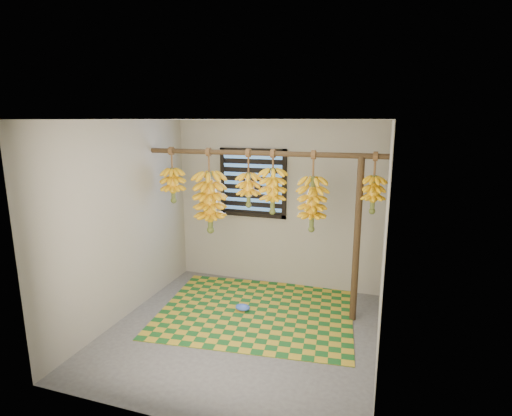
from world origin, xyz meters
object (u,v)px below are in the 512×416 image
at_px(woven_mat, 256,311).
at_px(banana_bunch_b, 210,202).
at_px(plastic_bag, 243,307).
at_px(banana_bunch_d, 273,191).
at_px(banana_bunch_c, 249,190).
at_px(banana_bunch_a, 173,185).
at_px(banana_bunch_f, 373,194).
at_px(banana_bunch_e, 312,204).
at_px(support_post, 357,241).

height_order(woven_mat, banana_bunch_b, banana_bunch_b).
xyz_separation_m(plastic_bag, banana_bunch_b, (-0.52, 0.22, 1.30)).
bearing_deg(banana_bunch_d, banana_bunch_c, 180.00).
relative_size(plastic_bag, banana_bunch_a, 0.27).
bearing_deg(woven_mat, banana_bunch_d, 49.25).
distance_m(woven_mat, banana_bunch_c, 1.56).
relative_size(woven_mat, banana_bunch_f, 3.45).
bearing_deg(banana_bunch_e, plastic_bag, -164.87).
bearing_deg(banana_bunch_b, banana_bunch_d, -0.00).
bearing_deg(woven_mat, banana_bunch_e, 15.58).
relative_size(woven_mat, banana_bunch_d, 3.06).
height_order(banana_bunch_e, banana_bunch_f, same).
height_order(banana_bunch_c, banana_bunch_f, same).
bearing_deg(banana_bunch_f, banana_bunch_c, 180.00).
xyz_separation_m(plastic_bag, banana_bunch_d, (0.32, 0.22, 1.50)).
bearing_deg(plastic_bag, woven_mat, 13.39).
bearing_deg(banana_bunch_f, banana_bunch_d, -180.00).
bearing_deg(support_post, banana_bunch_c, 180.00).
height_order(woven_mat, banana_bunch_f, banana_bunch_f).
relative_size(banana_bunch_b, banana_bunch_f, 1.57).
bearing_deg(banana_bunch_c, banana_bunch_e, 0.00).
bearing_deg(plastic_bag, banana_bunch_a, 168.20).
bearing_deg(banana_bunch_f, banana_bunch_e, 180.00).
bearing_deg(plastic_bag, banana_bunch_b, 157.16).
xyz_separation_m(woven_mat, banana_bunch_b, (-0.69, 0.18, 1.35)).
xyz_separation_m(banana_bunch_e, banana_bunch_f, (0.69, 0.00, 0.16)).
height_order(support_post, banana_bunch_c, banana_bunch_c).
relative_size(banana_bunch_c, banana_bunch_e, 0.75).
xyz_separation_m(support_post, banana_bunch_d, (-1.03, -0.00, 0.55)).
relative_size(banana_bunch_a, banana_bunch_d, 0.93).
height_order(banana_bunch_c, banana_bunch_e, same).
distance_m(banana_bunch_a, banana_bunch_b, 0.57).
bearing_deg(banana_bunch_c, woven_mat, -48.64).
distance_m(banana_bunch_a, banana_bunch_f, 2.56).
height_order(support_post, woven_mat, support_post).
xyz_separation_m(banana_bunch_b, banana_bunch_e, (1.34, 0.00, 0.06)).
relative_size(woven_mat, plastic_bag, 12.25).
xyz_separation_m(plastic_bag, banana_bunch_e, (0.81, 0.22, 1.36)).
xyz_separation_m(support_post, woven_mat, (-1.19, -0.18, -0.99)).
bearing_deg(plastic_bag, support_post, 9.22).
xyz_separation_m(banana_bunch_a, banana_bunch_e, (1.87, 0.00, -0.13)).
bearing_deg(banana_bunch_f, support_post, 180.00).
distance_m(plastic_bag, banana_bunch_b, 1.42).
relative_size(banana_bunch_b, banana_bunch_d, 1.39).
relative_size(plastic_bag, banana_bunch_b, 0.18).
relative_size(woven_mat, banana_bunch_a, 3.28).
relative_size(banana_bunch_a, banana_bunch_f, 1.05).
distance_m(support_post, plastic_bag, 1.67).
distance_m(support_post, banana_bunch_f, 0.59).
distance_m(banana_bunch_b, banana_bunch_c, 0.57).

